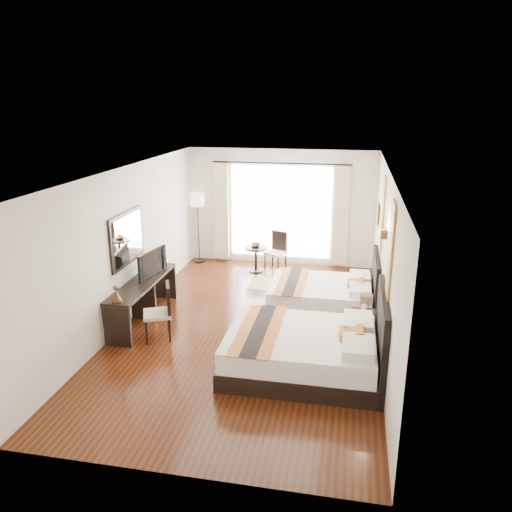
% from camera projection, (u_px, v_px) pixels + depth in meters
% --- Properties ---
extents(floor, '(4.50, 7.50, 0.01)m').
position_uv_depth(floor, '(250.00, 328.00, 8.95)').
color(floor, '#361209').
rests_on(floor, ground).
extents(ceiling, '(4.50, 7.50, 0.02)m').
position_uv_depth(ceiling, '(249.00, 172.00, 8.11)').
color(ceiling, white).
rests_on(ceiling, wall_headboard).
extents(wall_headboard, '(0.01, 7.50, 2.80)m').
position_uv_depth(wall_headboard, '(384.00, 261.00, 8.12)').
color(wall_headboard, silver).
rests_on(wall_headboard, floor).
extents(wall_desk, '(0.01, 7.50, 2.80)m').
position_uv_depth(wall_desk, '(127.00, 246.00, 8.93)').
color(wall_desk, silver).
rests_on(wall_desk, floor).
extents(wall_window, '(4.50, 0.01, 2.80)m').
position_uv_depth(wall_window, '(281.00, 208.00, 12.03)').
color(wall_window, silver).
rests_on(wall_window, floor).
extents(wall_entry, '(4.50, 0.01, 2.80)m').
position_uv_depth(wall_entry, '(174.00, 361.00, 5.02)').
color(wall_entry, silver).
rests_on(wall_entry, floor).
extents(window_glass, '(2.40, 0.02, 2.20)m').
position_uv_depth(window_glass, '(281.00, 212.00, 12.05)').
color(window_glass, white).
rests_on(window_glass, wall_window).
extents(sheer_curtain, '(2.30, 0.02, 2.10)m').
position_uv_depth(sheer_curtain, '(280.00, 213.00, 11.99)').
color(sheer_curtain, white).
rests_on(sheer_curtain, wall_window).
extents(drape_left, '(0.35, 0.14, 2.35)m').
position_uv_depth(drape_left, '(221.00, 211.00, 12.22)').
color(drape_left, beige).
rests_on(drape_left, floor).
extents(drape_right, '(0.35, 0.14, 2.35)m').
position_uv_depth(drape_right, '(341.00, 216.00, 11.70)').
color(drape_right, beige).
rests_on(drape_right, floor).
extents(art_panel_near, '(0.03, 0.50, 1.35)m').
position_uv_depth(art_panel_near, '(391.00, 251.00, 6.77)').
color(art_panel_near, '#924115').
rests_on(art_panel_near, wall_headboard).
extents(art_panel_far, '(0.03, 0.50, 1.35)m').
position_uv_depth(art_panel_far, '(383.00, 214.00, 8.96)').
color(art_panel_far, '#924115').
rests_on(art_panel_far, wall_headboard).
extents(wall_sconce, '(0.10, 0.14, 0.14)m').
position_uv_depth(wall_sconce, '(384.00, 234.00, 7.74)').
color(wall_sconce, '#402C17').
rests_on(wall_sconce, wall_headboard).
extents(mirror_frame, '(0.04, 1.25, 0.95)m').
position_uv_depth(mirror_frame, '(127.00, 238.00, 8.86)').
color(mirror_frame, black).
rests_on(mirror_frame, wall_desk).
extents(mirror_glass, '(0.01, 1.12, 0.82)m').
position_uv_depth(mirror_glass, '(128.00, 239.00, 8.85)').
color(mirror_glass, white).
rests_on(mirror_glass, mirror_frame).
extents(bed_near, '(2.31, 1.80, 1.31)m').
position_uv_depth(bed_near, '(308.00, 350.00, 7.45)').
color(bed_near, black).
rests_on(bed_near, floor).
extents(bed_far, '(2.04, 1.59, 1.15)m').
position_uv_depth(bed_far, '(326.00, 295.00, 9.63)').
color(bed_far, black).
rests_on(bed_far, floor).
extents(nightstand, '(0.45, 0.55, 0.53)m').
position_uv_depth(nightstand, '(364.00, 329.00, 8.28)').
color(nightstand, black).
rests_on(nightstand, floor).
extents(table_lamp, '(0.21, 0.21, 0.34)m').
position_uv_depth(table_lamp, '(366.00, 301.00, 8.26)').
color(table_lamp, black).
rests_on(table_lamp, nightstand).
extents(vase, '(0.16, 0.16, 0.13)m').
position_uv_depth(vase, '(364.00, 316.00, 8.07)').
color(vase, black).
rests_on(vase, nightstand).
extents(console_desk, '(0.50, 2.20, 0.76)m').
position_uv_depth(console_desk, '(143.00, 300.00, 9.17)').
color(console_desk, black).
rests_on(console_desk, floor).
extents(television, '(0.27, 0.89, 0.51)m').
position_uv_depth(television, '(148.00, 263.00, 9.25)').
color(television, black).
rests_on(television, console_desk).
extents(bronze_figurine, '(0.22, 0.22, 0.26)m').
position_uv_depth(bronze_figurine, '(116.00, 295.00, 8.08)').
color(bronze_figurine, '#402C17').
rests_on(bronze_figurine, console_desk).
extents(desk_chair, '(0.59, 0.59, 0.97)m').
position_uv_depth(desk_chair, '(159.00, 322.00, 8.47)').
color(desk_chair, beige).
rests_on(desk_chair, floor).
extents(floor_lamp, '(0.35, 0.35, 1.75)m').
position_uv_depth(floor_lamp, '(197.00, 204.00, 12.09)').
color(floor_lamp, black).
rests_on(floor_lamp, floor).
extents(side_table, '(0.52, 0.52, 0.60)m').
position_uv_depth(side_table, '(256.00, 259.00, 11.75)').
color(side_table, black).
rests_on(side_table, floor).
extents(fruit_bowl, '(0.26, 0.26, 0.06)m').
position_uv_depth(fruit_bowl, '(255.00, 246.00, 11.68)').
color(fruit_bowl, '#4C361B').
rests_on(fruit_bowl, side_table).
extents(window_chair, '(0.55, 0.55, 0.92)m').
position_uv_depth(window_chair, '(276.00, 259.00, 11.87)').
color(window_chair, beige).
rests_on(window_chair, floor).
extents(jute_rug, '(1.20, 0.85, 0.01)m').
position_uv_depth(jute_rug, '(276.00, 285.00, 10.96)').
color(jute_rug, tan).
rests_on(jute_rug, floor).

